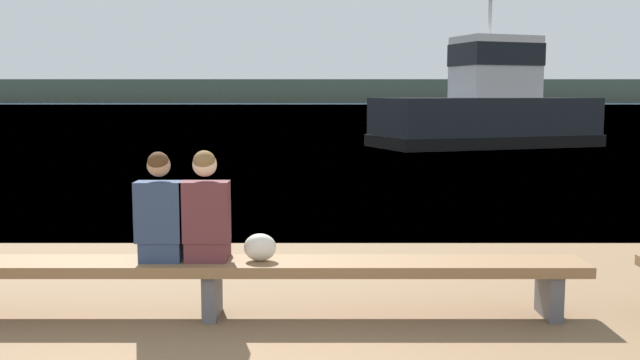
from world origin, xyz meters
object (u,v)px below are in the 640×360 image
bench_main (213,271)px  shopping_bag (261,247)px  tugboat_red (488,112)px  person_right (207,214)px  person_left (162,215)px

bench_main → shopping_bag: shopping_bag is taller
shopping_bag → tugboat_red: (6.88, 21.21, 0.69)m
shopping_bag → tugboat_red: bearing=72.0°
bench_main → tugboat_red: bearing=71.0°
person_right → bench_main: bearing=-9.1°
person_right → shopping_bag: (0.46, -0.01, -0.29)m
bench_main → person_right: bearing=170.9°
person_left → tugboat_red: 22.57m
bench_main → person_left: bearing=179.0°
shopping_bag → person_right: bearing=178.9°
person_left → shopping_bag: 0.90m
bench_main → person_right: 0.50m
shopping_bag → bench_main: bearing=179.7°
bench_main → person_left: (-0.43, 0.01, 0.49)m
person_left → person_right: size_ratio=0.99×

